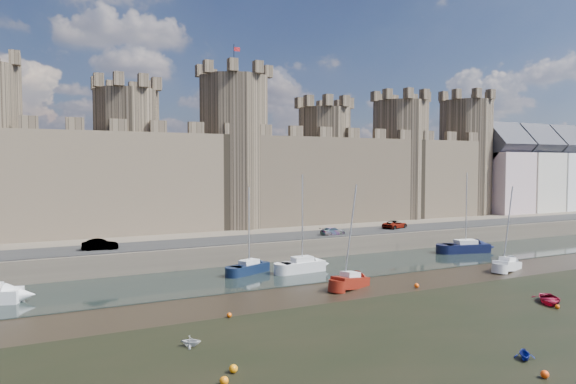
% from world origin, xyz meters
% --- Properties ---
extents(ground, '(160.00, 160.00, 0.00)m').
position_xyz_m(ground, '(0.00, 0.00, 0.00)').
color(ground, black).
rests_on(ground, ground).
extents(seaweed_patch, '(70.00, 34.00, 0.01)m').
position_xyz_m(seaweed_patch, '(0.00, -6.00, 0.01)').
color(seaweed_patch, black).
rests_on(seaweed_patch, ground).
extents(water_channel, '(160.00, 12.00, 0.08)m').
position_xyz_m(water_channel, '(0.00, 24.00, 0.04)').
color(water_channel, black).
rests_on(water_channel, ground).
extents(quay, '(160.00, 60.00, 2.50)m').
position_xyz_m(quay, '(0.00, 60.00, 1.25)').
color(quay, '#4C443A').
rests_on(quay, ground).
extents(road, '(160.00, 7.00, 0.10)m').
position_xyz_m(road, '(0.00, 34.00, 2.55)').
color(road, black).
rests_on(road, quay).
extents(castle, '(108.50, 11.00, 29.00)m').
position_xyz_m(castle, '(-0.64, 48.00, 11.67)').
color(castle, '#42382B').
rests_on(castle, quay).
extents(townhouses, '(35.50, 9.05, 18.13)m').
position_xyz_m(townhouses, '(71.50, 46.00, 10.59)').
color(townhouses, beige).
rests_on(townhouses, quay).
extents(car_1, '(4.05, 1.84, 1.29)m').
position_xyz_m(car_1, '(-19.39, 33.34, 3.14)').
color(car_1, gray).
rests_on(car_1, quay).
extents(car_2, '(3.89, 1.98, 1.08)m').
position_xyz_m(car_2, '(10.49, 32.63, 3.04)').
color(car_2, gray).
rests_on(car_2, quay).
extents(car_3, '(4.83, 3.33, 1.23)m').
position_xyz_m(car_3, '(22.45, 34.47, 3.11)').
color(car_3, gray).
rests_on(car_3, quay).
extents(sailboat_1, '(5.10, 3.60, 9.54)m').
position_xyz_m(sailboat_1, '(-4.74, 25.28, 0.77)').
color(sailboat_1, black).
rests_on(sailboat_1, ground).
extents(sailboat_2, '(5.17, 2.29, 10.90)m').
position_xyz_m(sailboat_2, '(0.90, 23.38, 0.86)').
color(sailboat_2, silver).
rests_on(sailboat_2, ground).
extents(sailboat_3, '(6.64, 3.82, 10.96)m').
position_xyz_m(sailboat_3, '(26.97, 24.84, 0.83)').
color(sailboat_3, black).
rests_on(sailboat_3, ground).
extents(sailboat_4, '(4.67, 3.18, 10.19)m').
position_xyz_m(sailboat_4, '(1.75, 14.90, 0.75)').
color(sailboat_4, maroon).
rests_on(sailboat_4, ground).
extents(sailboat_5, '(4.79, 3.20, 9.63)m').
position_xyz_m(sailboat_5, '(22.54, 14.11, 0.70)').
color(sailboat_5, silver).
rests_on(sailboat_5, ground).
extents(dinghy_1, '(1.83, 1.86, 0.74)m').
position_xyz_m(dinghy_1, '(1.21, -5.50, 0.37)').
color(dinghy_1, navy).
rests_on(dinghy_1, ground).
extents(dinghy_3, '(1.82, 1.78, 0.73)m').
position_xyz_m(dinghy_3, '(-16.69, 5.85, 0.37)').
color(dinghy_3, silver).
rests_on(dinghy_3, ground).
extents(dinghy_4, '(4.07, 4.20, 0.71)m').
position_xyz_m(dinghy_4, '(14.19, 2.50, 0.35)').
color(dinghy_4, maroon).
rests_on(dinghy_4, ground).
extents(buoy_0, '(0.50, 0.50, 0.50)m').
position_xyz_m(buoy_0, '(-16.68, -0.79, 0.25)').
color(buoy_0, orange).
rests_on(buoy_0, ground).
extents(buoy_1, '(0.41, 0.41, 0.41)m').
position_xyz_m(buoy_1, '(-12.22, 10.84, 0.20)').
color(buoy_1, '#F0580A').
rests_on(buoy_1, ground).
extents(buoy_2, '(0.46, 0.46, 0.46)m').
position_xyz_m(buoy_2, '(-0.15, -7.94, 0.23)').
color(buoy_2, '#FF460B').
rests_on(buoy_2, ground).
extents(buoy_3, '(0.48, 0.48, 0.48)m').
position_xyz_m(buoy_3, '(7.56, 12.00, 0.24)').
color(buoy_3, '#FF510B').
rests_on(buoy_3, ground).
extents(buoy_4, '(0.50, 0.50, 0.50)m').
position_xyz_m(buoy_4, '(-15.65, 0.53, 0.25)').
color(buoy_4, orange).
rests_on(buoy_4, ground).
extents(buoy_5, '(0.38, 0.38, 0.38)m').
position_xyz_m(buoy_5, '(13.22, 1.03, 0.19)').
color(buoy_5, '#F75A0A').
rests_on(buoy_5, ground).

